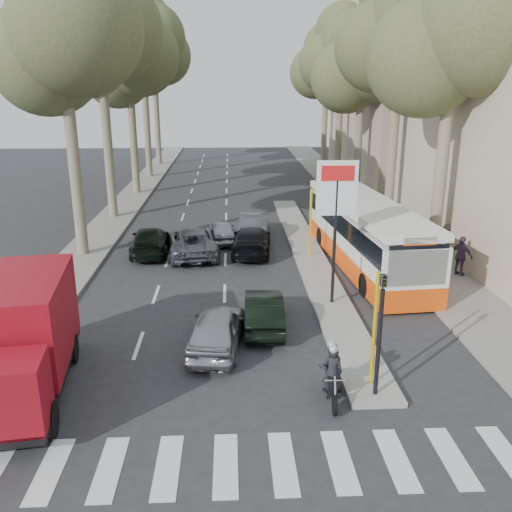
{
  "coord_description": "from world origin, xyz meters",
  "views": [
    {
      "loc": [
        -0.61,
        -14.22,
        8.2
      ],
      "look_at": [
        0.39,
        6.47,
        1.6
      ],
      "focal_mm": 38.0,
      "sensor_mm": 36.0,
      "label": 1
    }
  ],
  "objects_px": {
    "dark_hatchback": "(264,311)",
    "motorcycle": "(331,371)",
    "red_truck": "(20,337)",
    "city_bus": "(365,232)",
    "silver_hatchback": "(217,329)"
  },
  "relations": [
    {
      "from": "silver_hatchback",
      "to": "motorcycle",
      "type": "bearing_deg",
      "value": 144.08
    },
    {
      "from": "silver_hatchback",
      "to": "city_bus",
      "type": "bearing_deg",
      "value": -122.28
    },
    {
      "from": "silver_hatchback",
      "to": "motorcycle",
      "type": "distance_m",
      "value": 4.36
    },
    {
      "from": "red_truck",
      "to": "city_bus",
      "type": "height_order",
      "value": "red_truck"
    },
    {
      "from": "silver_hatchback",
      "to": "motorcycle",
      "type": "height_order",
      "value": "motorcycle"
    },
    {
      "from": "dark_hatchback",
      "to": "motorcycle",
      "type": "relative_size",
      "value": 1.95
    },
    {
      "from": "dark_hatchback",
      "to": "red_truck",
      "type": "distance_m",
      "value": 7.93
    },
    {
      "from": "silver_hatchback",
      "to": "city_bus",
      "type": "relative_size",
      "value": 0.33
    },
    {
      "from": "city_bus",
      "to": "silver_hatchback",
      "type": "bearing_deg",
      "value": -134.56
    },
    {
      "from": "silver_hatchback",
      "to": "dark_hatchback",
      "type": "height_order",
      "value": "silver_hatchback"
    },
    {
      "from": "silver_hatchback",
      "to": "dark_hatchback",
      "type": "relative_size",
      "value": 1.05
    },
    {
      "from": "red_truck",
      "to": "silver_hatchback",
      "type": "bearing_deg",
      "value": 17.09
    },
    {
      "from": "red_truck",
      "to": "city_bus",
      "type": "distance_m",
      "value": 15.9
    },
    {
      "from": "dark_hatchback",
      "to": "city_bus",
      "type": "distance_m",
      "value": 8.4
    },
    {
      "from": "red_truck",
      "to": "motorcycle",
      "type": "xyz_separation_m",
      "value": [
        8.39,
        -0.6,
        -0.92
      ]
    }
  ]
}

